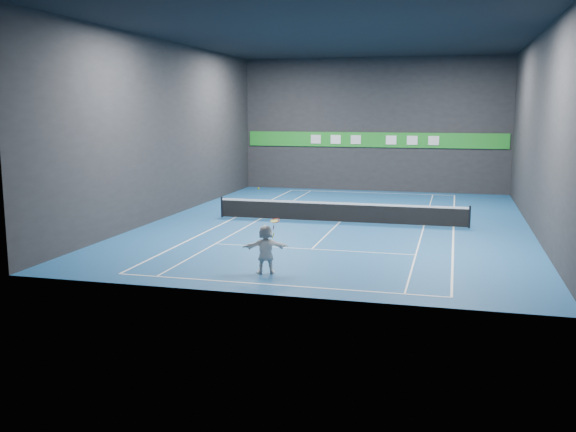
% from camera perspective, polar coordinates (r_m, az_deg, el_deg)
% --- Properties ---
extents(ground, '(26.00, 26.00, 0.00)m').
position_cam_1_polar(ground, '(31.91, 4.60, -0.57)').
color(ground, navy).
rests_on(ground, ground).
extents(ceiling, '(26.00, 26.00, 0.00)m').
position_cam_1_polar(ceiling, '(31.62, 4.83, 15.71)').
color(ceiling, black).
rests_on(ceiling, ground).
extents(wall_back, '(18.00, 0.10, 9.00)m').
position_cam_1_polar(wall_back, '(44.30, 7.65, 8.03)').
color(wall_back, black).
rests_on(wall_back, ground).
extents(wall_front, '(18.00, 0.10, 9.00)m').
position_cam_1_polar(wall_front, '(18.79, -2.19, 6.30)').
color(wall_front, black).
rests_on(wall_front, ground).
extents(wall_left, '(0.10, 26.00, 9.00)m').
position_cam_1_polar(wall_left, '(34.17, -10.46, 7.56)').
color(wall_left, black).
rests_on(wall_left, ground).
extents(wall_right, '(0.10, 26.00, 9.00)m').
position_cam_1_polar(wall_right, '(31.18, 21.35, 6.91)').
color(wall_right, black).
rests_on(wall_right, ground).
extents(baseline_near, '(10.98, 0.08, 0.01)m').
position_cam_1_polar(baseline_near, '(20.58, -1.22, -6.13)').
color(baseline_near, white).
rests_on(baseline_near, ground).
extents(baseline_far, '(10.98, 0.08, 0.01)m').
position_cam_1_polar(baseline_far, '(43.54, 7.34, 2.07)').
color(baseline_far, white).
rests_on(baseline_far, ground).
extents(sideline_doubles_left, '(0.08, 23.78, 0.01)m').
position_cam_1_polar(sideline_doubles_left, '(33.29, -4.74, -0.15)').
color(sideline_doubles_left, white).
rests_on(sideline_doubles_left, ground).
extents(sideline_doubles_right, '(0.08, 23.78, 0.01)m').
position_cam_1_polar(sideline_doubles_right, '(31.45, 14.50, -0.98)').
color(sideline_doubles_right, white).
rests_on(sideline_doubles_right, ground).
extents(sideline_singles_left, '(0.06, 23.78, 0.01)m').
position_cam_1_polar(sideline_singles_left, '(32.86, -2.47, -0.25)').
color(sideline_singles_left, white).
rests_on(sideline_singles_left, ground).
extents(sideline_singles_right, '(0.06, 23.78, 0.01)m').
position_cam_1_polar(sideline_singles_right, '(31.47, 11.99, -0.88)').
color(sideline_singles_right, white).
rests_on(sideline_singles_right, ground).
extents(service_line_near, '(8.23, 0.06, 0.01)m').
position_cam_1_polar(service_line_near, '(25.75, 2.11, -2.96)').
color(service_line_near, white).
rests_on(service_line_near, ground).
extents(service_line_far, '(8.23, 0.06, 0.01)m').
position_cam_1_polar(service_line_far, '(38.15, 6.28, 1.05)').
color(service_line_far, white).
rests_on(service_line_far, ground).
extents(center_service_line, '(0.06, 12.80, 0.01)m').
position_cam_1_polar(center_service_line, '(31.91, 4.60, -0.56)').
color(center_service_line, white).
rests_on(center_service_line, ground).
extents(player, '(1.64, 1.02, 1.69)m').
position_cam_1_polar(player, '(21.82, -2.00, -2.96)').
color(player, white).
rests_on(player, ground).
extents(tennis_ball, '(0.07, 0.07, 0.07)m').
position_cam_1_polar(tennis_ball, '(21.64, -2.64, 2.47)').
color(tennis_ball, '#D1F228').
rests_on(tennis_ball, player).
extents(tennis_net, '(12.50, 0.10, 1.07)m').
position_cam_1_polar(tennis_net, '(31.82, 4.62, 0.39)').
color(tennis_net, black).
rests_on(tennis_net, ground).
extents(sponsor_banner, '(17.64, 0.11, 1.00)m').
position_cam_1_polar(sponsor_banner, '(44.27, 7.61, 6.73)').
color(sponsor_banner, '#1E8A25').
rests_on(sponsor_banner, wall_back).
extents(tennis_racket, '(0.42, 0.37, 0.71)m').
position_cam_1_polar(tennis_racket, '(21.60, -1.17, -0.59)').
color(tennis_racket, red).
rests_on(tennis_racket, player).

